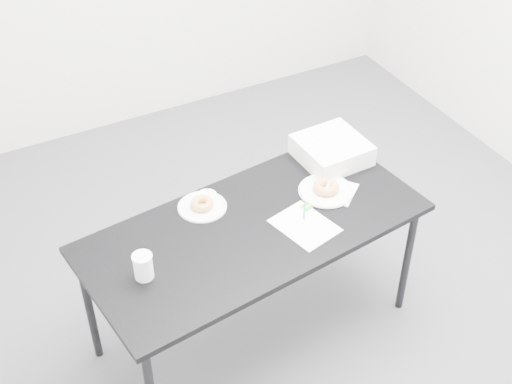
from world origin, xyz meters
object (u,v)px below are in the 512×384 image
donut_far (202,203)px  coffee_cup (143,266)px  bakery_box (332,150)px  table (254,234)px  plate_far (202,207)px  scorecard (305,225)px  pen (304,209)px  donut_near (326,187)px  plate_near (326,191)px

donut_far → coffee_cup: bearing=-143.5°
coffee_cup → bakery_box: coffee_cup is taller
table → plate_far: (-0.15, 0.22, 0.06)m
scorecard → donut_far: bearing=123.6°
coffee_cup → bakery_box: (1.09, 0.33, -0.01)m
plate_far → coffee_cup: (-0.38, -0.28, 0.06)m
pen → plate_far: (-0.39, 0.23, -0.00)m
coffee_cup → bakery_box: size_ratio=0.38×
donut_near → coffee_cup: 0.94m
table → plate_far: bearing=117.3°
plate_far → donut_far: donut_far is taller
scorecard → plate_far: plate_far is taller
scorecard → pen: size_ratio=2.15×
pen → coffee_cup: bearing=127.2°
scorecard → pen: 0.10m
table → plate_far: plate_far is taller
plate_near → donut_near: size_ratio=2.13×
table → plate_near: (0.40, 0.05, 0.06)m
pen → plate_near: bearing=-32.9°
scorecard → donut_near: size_ratio=2.24×
donut_far → table: bearing=-55.7°
plate_far → coffee_cup: size_ratio=1.90×
table → plate_near: 0.41m
donut_near → donut_far: bearing=163.3°
pen → plate_near: same height
plate_near → donut_far: size_ratio=2.44×
coffee_cup → donut_far: bearing=36.5°
donut_near → donut_far: size_ratio=1.14×
donut_near → coffee_cup: size_ratio=1.02×
table → donut_near: donut_near is taller
donut_far → plate_near: bearing=-16.7°
table → donut_near: size_ratio=13.29×
scorecard → coffee_cup: coffee_cup is taller
plate_far → donut_far: bearing=0.0°
pen → coffee_cup: coffee_cup is taller
coffee_cup → plate_far: bearing=36.5°
plate_near → plate_far: bearing=163.3°
scorecard → coffee_cup: bearing=163.6°
scorecard → coffee_cup: (-0.73, 0.04, 0.06)m
table → coffee_cup: size_ratio=13.59×
pen → coffee_cup: size_ratio=1.06×
plate_far → coffee_cup: bearing=-143.5°
pen → scorecard: bearing=-176.4°
donut_near → plate_far: donut_near is taller
pen → plate_far: pen is taller
scorecard → plate_near: size_ratio=1.05×
plate_far → donut_far: size_ratio=2.13×
scorecard → plate_far: (-0.34, 0.32, 0.00)m
table → pen: (0.25, -0.02, 0.06)m
donut_near → plate_far: size_ratio=0.54×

